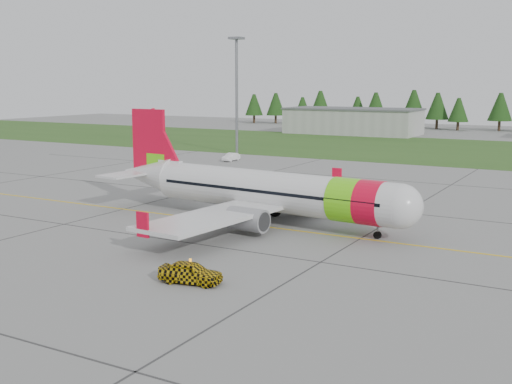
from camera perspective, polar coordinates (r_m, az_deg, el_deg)
The scene contains 9 objects.
ground at distance 50.38m, azimuth -4.73°, elevation -4.71°, with size 320.00×320.00×0.00m, color gray.
aircraft at distance 57.83m, azimuth 0.82°, elevation 0.08°, with size 32.60×30.19×9.88m.
follow_me_car at distance 40.55m, azimuth -5.87°, elevation -5.27°, with size 1.66×1.40×4.12m, color yellow.
service_van at distance 103.95m, azimuth -2.24°, elevation 3.85°, with size 1.36×1.28×3.89m, color white.
grass_strip at distance 125.97m, azimuth 16.75°, elevation 3.58°, with size 320.00×50.00×0.03m, color #30561E.
taxi_guideline at distance 56.98m, azimuth -0.20°, elevation -2.97°, with size 120.00×0.25×0.02m, color gold.
hangar_west at distance 161.21m, azimuth 8.58°, elevation 6.19°, with size 32.00×14.00×6.00m, color #A8A8A3.
floodlight_mast at distance 114.95m, azimuth -1.73°, elevation 8.43°, with size 0.50×0.50×20.00m, color slate.
treeline at distance 180.56m, azimuth 20.85°, elevation 6.67°, with size 160.00×8.00×10.00m, color #1C3F14, non-canonical shape.
Camera 1 is at (27.55, -40.29, 12.48)m, focal length 45.00 mm.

